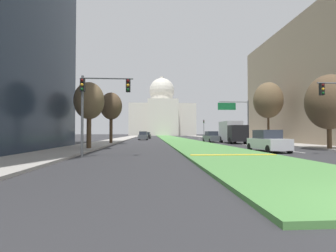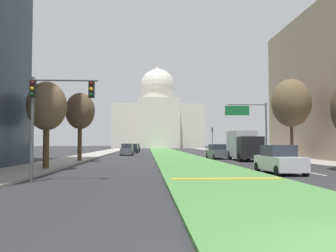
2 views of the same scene
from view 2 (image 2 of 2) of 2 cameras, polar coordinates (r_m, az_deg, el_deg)
name	(u,v)px [view 2 (image 2 of 2)]	position (r m, az deg, el deg)	size (l,w,h in m)	color
ground_plane	(167,153)	(67.08, -0.14, -4.41)	(271.13, 271.13, 0.00)	#2B2B2D
grass_median	(169,153)	(60.93, 0.20, -4.51)	(6.10, 110.92, 0.14)	#4C8442
median_curb_nose	(226,179)	(17.41, 9.63, -8.57)	(5.49, 0.50, 0.04)	gold
lane_dashes_right	(212,155)	(56.05, 7.31, -4.71)	(0.16, 63.46, 0.01)	silver
sidewalk_left	(95,154)	(55.25, -12.02, -4.63)	(4.00, 110.92, 0.15)	#9E9991
sidewalk_right	(247,154)	(56.93, 12.87, -4.56)	(4.00, 110.92, 0.15)	#9E9991
capitol_building	(158,119)	(128.06, -1.73, 1.13)	(32.14, 25.28, 30.38)	beige
traffic_light_near_left	(50,105)	(18.12, -18.93, 3.28)	(3.34, 0.35, 5.20)	#515456
traffic_light_far_right	(212,136)	(71.96, 7.32, -1.64)	(0.28, 0.35, 5.20)	#515456
overhead_guide_sign	(251,119)	(40.72, 13.62, 1.09)	(4.89, 0.20, 6.50)	#515456
street_tree_left_near	(47,107)	(25.58, -19.40, 3.00)	(2.73, 2.73, 6.20)	#4C3823
street_tree_left_mid	(80,112)	(35.69, -14.32, 2.32)	(2.91, 2.91, 6.93)	#4C3823
street_tree_right_mid	(291,103)	(38.02, 19.67, 3.59)	(3.99, 3.99, 8.55)	#4C3823
sedan_lead_stopped	(279,160)	(22.65, 17.90, -5.42)	(1.97, 4.28, 1.79)	#BCBCC1
sedan_midblock	(217,152)	(41.77, 8.17, -4.26)	(2.11, 4.72, 1.75)	#4C5156
sedan_distant	(127,150)	(53.18, -6.76, -3.93)	(1.92, 4.53, 1.78)	#4C5156
sedan_far_horizon	(133,149)	(64.55, -5.75, -3.77)	(2.13, 4.66, 1.64)	black
sedan_very_far	(136,148)	(79.98, -5.34, -3.57)	(1.97, 4.22, 1.67)	black
box_truck_delivery	(244,145)	(37.99, 12.40, -3.08)	(2.40, 6.40, 3.20)	black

